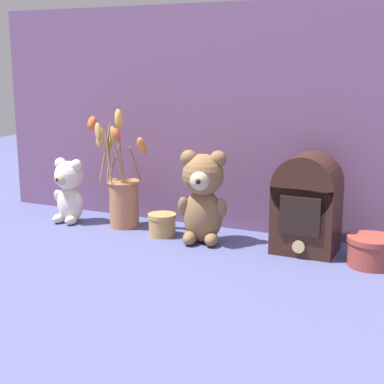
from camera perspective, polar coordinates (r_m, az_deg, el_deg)
ground_plane at (r=1.55m, az=-0.32°, el=-4.79°), size 4.00×4.00×0.00m
backdrop_wall at (r=1.64m, az=2.21°, el=7.15°), size 1.40×0.02×0.61m
teddy_bear_large at (r=1.51m, az=1.04°, el=-0.29°), size 0.14×0.12×0.24m
teddy_bear_medium at (r=1.74m, az=-11.86°, el=0.26°), size 0.10×0.10×0.19m
flower_vase at (r=1.67m, az=-6.80°, el=0.12°), size 0.18×0.12×0.34m
vintage_radio at (r=1.46m, az=11.08°, el=-1.03°), size 0.15×0.13×0.24m
decorative_tin_tall at (r=1.42m, az=17.01°, el=-5.51°), size 0.11×0.11×0.07m
decorative_tin_short at (r=1.59m, az=-2.92°, el=-3.17°), size 0.08×0.08×0.06m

